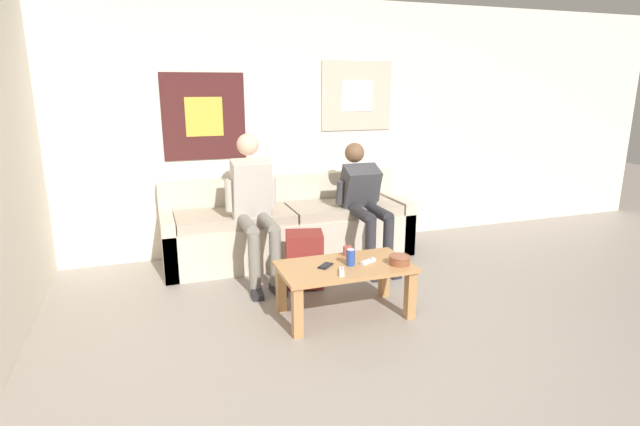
{
  "coord_description": "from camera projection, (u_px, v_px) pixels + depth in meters",
  "views": [
    {
      "loc": [
        -1.17,
        -2.32,
        1.71
      ],
      "look_at": [
        0.14,
        1.45,
        0.68
      ],
      "focal_mm": 28.0,
      "sensor_mm": 36.0,
      "label": 1
    }
  ],
  "objects": [
    {
      "name": "cell_phone",
      "position": [
        326.0,
        266.0,
        3.69
      ],
      "size": [
        0.14,
        0.14,
        0.01
      ],
      "color": "black",
      "rests_on": "coffee_table"
    },
    {
      "name": "couch",
      "position": [
        289.0,
        229.0,
        5.03
      ],
      "size": [
        2.46,
        0.73,
        0.8
      ],
      "color": "beige",
      "rests_on": "ground_plane"
    },
    {
      "name": "person_seated_teen",
      "position": [
        364.0,
        198.0,
        4.82
      ],
      "size": [
        0.47,
        0.91,
        1.15
      ],
      "color": "#2D2D33",
      "rests_on": "ground_plane"
    },
    {
      "name": "wall_back",
      "position": [
        266.0,
        128.0,
        5.08
      ],
      "size": [
        10.0,
        0.07,
        2.55
      ],
      "color": "silver",
      "rests_on": "ground_plane"
    },
    {
      "name": "game_controller_near_left",
      "position": [
        368.0,
        261.0,
        3.76
      ],
      "size": [
        0.14,
        0.09,
        0.03
      ],
      "color": "white",
      "rests_on": "coffee_table"
    },
    {
      "name": "backpack",
      "position": [
        304.0,
        261.0,
        4.31
      ],
      "size": [
        0.37,
        0.35,
        0.48
      ],
      "color": "maroon",
      "rests_on": "ground_plane"
    },
    {
      "name": "ground_plane",
      "position": [
        378.0,
        385.0,
        2.92
      ],
      "size": [
        18.0,
        18.0,
        0.0
      ],
      "primitive_type": "plane",
      "color": "gray"
    },
    {
      "name": "drink_can_blue",
      "position": [
        351.0,
        257.0,
        3.7
      ],
      "size": [
        0.07,
        0.07,
        0.12
      ],
      "color": "#28479E",
      "rests_on": "coffee_table"
    },
    {
      "name": "person_seated_adult",
      "position": [
        254.0,
        202.0,
        4.43
      ],
      "size": [
        0.47,
        0.86,
        1.28
      ],
      "color": "gray",
      "rests_on": "ground_plane"
    },
    {
      "name": "ceramic_bowl",
      "position": [
        400.0,
        259.0,
        3.73
      ],
      "size": [
        0.16,
        0.16,
        0.07
      ],
      "color": "brown",
      "rests_on": "coffee_table"
    },
    {
      "name": "coffee_table",
      "position": [
        345.0,
        275.0,
        3.74
      ],
      "size": [
        0.99,
        0.55,
        0.4
      ],
      "color": "#B27F4C",
      "rests_on": "ground_plane"
    },
    {
      "name": "pillar_candle",
      "position": [
        348.0,
        251.0,
        3.92
      ],
      "size": [
        0.07,
        0.07,
        0.09
      ],
      "color": "#B24C42",
      "rests_on": "coffee_table"
    },
    {
      "name": "game_controller_near_right",
      "position": [
        342.0,
        272.0,
        3.55
      ],
      "size": [
        0.08,
        0.15,
        0.03
      ],
      "color": "white",
      "rests_on": "coffee_table"
    }
  ]
}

